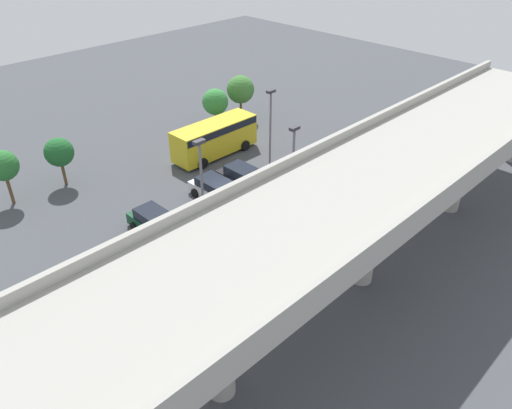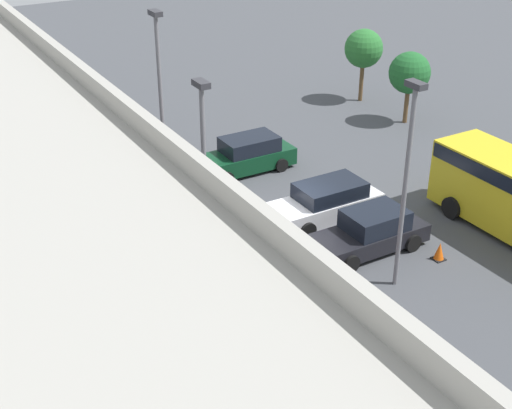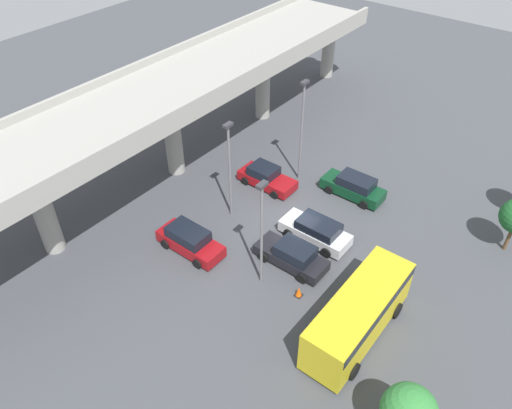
% 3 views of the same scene
% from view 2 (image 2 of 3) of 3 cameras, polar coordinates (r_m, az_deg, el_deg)
% --- Properties ---
extents(ground_plane, '(94.73, 94.73, 0.00)m').
position_cam_2_polar(ground_plane, '(28.49, 2.95, -1.98)').
color(ground_plane, '#424449').
extents(parked_car_0, '(2.02, 4.60, 1.66)m').
position_cam_2_polar(parked_car_0, '(22.07, 1.83, -9.34)').
color(parked_car_0, maroon).
rests_on(parked_car_0, ground_plane).
extents(parked_car_1, '(2.07, 4.68, 1.60)m').
position_cam_2_polar(parked_car_1, '(27.08, 9.08, -2.22)').
color(parked_car_1, black).
rests_on(parked_car_1, ground_plane).
extents(parked_car_2, '(2.09, 4.70, 1.61)m').
position_cam_2_polar(parked_car_2, '(28.94, 5.64, 0.17)').
color(parked_car_2, silver).
rests_on(parked_car_2, ground_plane).
extents(parked_car_3, '(2.09, 4.42, 1.54)m').
position_cam_2_polar(parked_car_3, '(28.49, -8.01, -0.63)').
color(parked_car_3, maroon).
rests_on(parked_car_3, ground_plane).
extents(parked_car_4, '(1.99, 4.63, 1.66)m').
position_cam_2_polar(parked_car_4, '(33.08, -0.77, 3.95)').
color(parked_car_4, '#0C381E').
rests_on(parked_car_4, ground_plane).
extents(lamp_post_near_aisle, '(0.70, 0.35, 7.35)m').
position_cam_2_polar(lamp_post_near_aisle, '(23.52, 11.97, 2.62)').
color(lamp_post_near_aisle, slate).
rests_on(lamp_post_near_aisle, ground_plane).
extents(lamp_post_mid_lot, '(0.70, 0.35, 8.03)m').
position_cam_2_polar(lamp_post_mid_lot, '(29.31, -7.65, 8.77)').
color(lamp_post_mid_lot, slate).
rests_on(lamp_post_mid_lot, ground_plane).
extents(lamp_post_by_overpass, '(0.70, 0.35, 7.25)m').
position_cam_2_polar(lamp_post_by_overpass, '(23.47, -4.17, 2.97)').
color(lamp_post_by_overpass, slate).
rests_on(lamp_post_by_overpass, ground_plane).
extents(tree_front_right, '(2.22, 2.22, 3.90)m').
position_cam_2_polar(tree_front_right, '(39.13, 12.19, 10.24)').
color(tree_front_right, brown).
rests_on(tree_front_right, ground_plane).
extents(tree_front_far_right, '(2.20, 2.20, 4.22)m').
position_cam_2_polar(tree_front_far_right, '(42.09, 8.61, 12.21)').
color(tree_front_far_right, brown).
rests_on(tree_front_far_right, ground_plane).
extents(traffic_cone, '(0.44, 0.44, 0.70)m').
position_cam_2_polar(traffic_cone, '(27.19, 14.46, -3.68)').
color(traffic_cone, black).
rests_on(traffic_cone, ground_plane).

